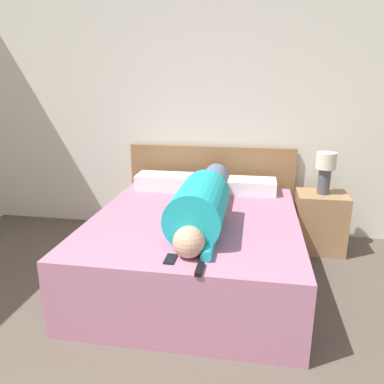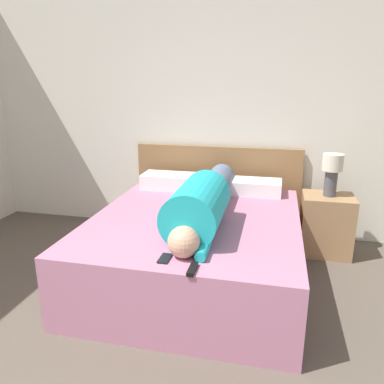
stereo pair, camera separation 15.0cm
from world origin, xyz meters
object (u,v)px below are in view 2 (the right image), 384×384
nightstand (326,225)px  tv_remote (192,269)px  table_lamp (332,170)px  pillow_near_headboard (172,181)px  person_lying (204,201)px  pillow_second (252,187)px  bed (196,247)px  cell_phone (165,258)px

nightstand → tv_remote: bearing=-120.0°
table_lamp → pillow_near_headboard: (-1.53, 0.02, -0.20)m
person_lying → tv_remote: bearing=-83.5°
tv_remote → nightstand: bearing=60.0°
pillow_second → tv_remote: pillow_second is taller
table_lamp → pillow_near_headboard: 1.55m
table_lamp → person_lying: table_lamp is taller
table_lamp → pillow_second: bearing=178.5°
nightstand → person_lying: size_ratio=0.33×
nightstand → person_lying: bearing=-141.4°
bed → person_lying: (0.08, -0.08, 0.44)m
person_lying → pillow_second: 0.90m
nightstand → cell_phone: 1.92m
bed → person_lying: person_lying is taller
bed → nightstand: nightstand is taller
person_lying → tv_remote: (0.09, -0.81, -0.15)m
bed → tv_remote: size_ratio=12.70×
nightstand → table_lamp: bearing=180.0°
table_lamp → pillow_near_headboard: bearing=179.3°
nightstand → pillow_near_headboard: bearing=179.3°
pillow_second → tv_remote: size_ratio=3.74×
pillow_near_headboard → pillow_second: (0.81, 0.00, -0.01)m
table_lamp → tv_remote: 1.90m
table_lamp → pillow_second: size_ratio=0.70×
pillow_near_headboard → person_lying: bearing=-59.3°
person_lying → pillow_near_headboard: size_ratio=2.93×
bed → nightstand: size_ratio=3.30×
pillow_near_headboard → tv_remote: size_ratio=3.94×
bed → tv_remote: tv_remote is taller
nightstand → person_lying: 1.39m
pillow_near_headboard → cell_phone: pillow_near_headboard is taller
tv_remote → person_lying: bearing=96.5°
bed → pillow_second: size_ratio=3.39×
pillow_second → tv_remote: bearing=-97.6°
tv_remote → table_lamp: bearing=60.0°
table_lamp → pillow_near_headboard: table_lamp is taller
bed → pillow_near_headboard: pillow_near_headboard is taller
table_lamp → tv_remote: size_ratio=2.64×
bed → person_lying: bearing=-45.5°
pillow_second → cell_phone: pillow_second is taller
bed → nightstand: (1.11, 0.74, 0.01)m
person_lying → pillow_near_headboard: bearing=120.7°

